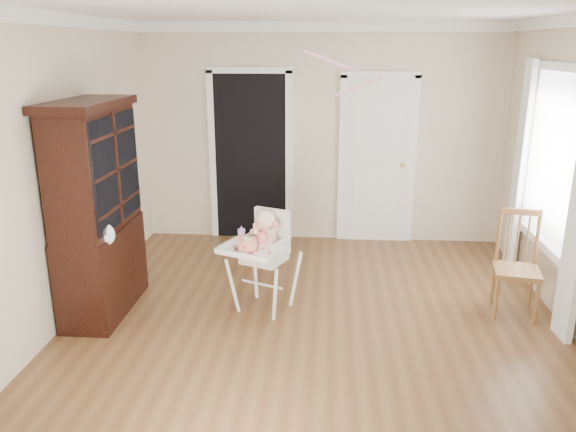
# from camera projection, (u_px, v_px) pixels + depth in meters

# --- Properties ---
(floor) EXTENTS (5.00, 5.00, 0.00)m
(floor) POSITION_uv_depth(u_px,v_px,m) (314.00, 328.00, 5.02)
(floor) COLOR brown
(floor) RESTS_ON ground
(ceiling) EXTENTS (5.00, 5.00, 0.00)m
(ceiling) POSITION_uv_depth(u_px,v_px,m) (318.00, 7.00, 4.24)
(ceiling) COLOR white
(ceiling) RESTS_ON wall_back
(wall_back) EXTENTS (4.50, 0.00, 4.50)m
(wall_back) POSITION_uv_depth(u_px,v_px,m) (322.00, 135.00, 7.01)
(wall_back) COLOR beige
(wall_back) RESTS_ON floor
(wall_left) EXTENTS (0.00, 5.00, 5.00)m
(wall_left) POSITION_uv_depth(u_px,v_px,m) (53.00, 177.00, 4.79)
(wall_left) COLOR beige
(wall_left) RESTS_ON floor
(crown_molding) EXTENTS (4.50, 5.00, 0.12)m
(crown_molding) POSITION_uv_depth(u_px,v_px,m) (318.00, 16.00, 4.25)
(crown_molding) COLOR white
(crown_molding) RESTS_ON ceiling
(doorway) EXTENTS (1.06, 0.05, 2.22)m
(doorway) POSITION_uv_depth(u_px,v_px,m) (250.00, 154.00, 7.13)
(doorway) COLOR black
(doorway) RESTS_ON wall_back
(closet_door) EXTENTS (0.96, 0.09, 2.13)m
(closet_door) POSITION_uv_depth(u_px,v_px,m) (377.00, 162.00, 7.03)
(closet_door) COLOR white
(closet_door) RESTS_ON wall_back
(window_right) EXTENTS (0.13, 1.84, 2.30)m
(window_right) POSITION_uv_depth(u_px,v_px,m) (551.00, 172.00, 5.25)
(window_right) COLOR white
(window_right) RESTS_ON wall_right
(high_chair) EXTENTS (0.77, 0.85, 0.98)m
(high_chair) POSITION_uv_depth(u_px,v_px,m) (264.00, 249.00, 5.23)
(high_chair) COLOR white
(high_chair) RESTS_ON floor
(baby) EXTENTS (0.27, 0.28, 0.45)m
(baby) POSITION_uv_depth(u_px,v_px,m) (265.00, 234.00, 5.21)
(baby) COLOR beige
(baby) RESTS_ON high_chair
(cake) EXTENTS (0.23, 0.23, 0.10)m
(cake) POSITION_uv_depth(u_px,v_px,m) (247.00, 244.00, 4.99)
(cake) COLOR silver
(cake) RESTS_ON high_chair
(sippy_cup) EXTENTS (0.07, 0.07, 0.17)m
(sippy_cup) POSITION_uv_depth(u_px,v_px,m) (242.00, 235.00, 5.16)
(sippy_cup) COLOR pink
(sippy_cup) RESTS_ON high_chair
(china_cabinet) EXTENTS (0.52, 1.17, 1.98)m
(china_cabinet) POSITION_uv_depth(u_px,v_px,m) (98.00, 210.00, 5.10)
(china_cabinet) COLOR black
(china_cabinet) RESTS_ON floor
(dining_chair) EXTENTS (0.46, 0.46, 0.98)m
(dining_chair) POSITION_uv_depth(u_px,v_px,m) (517.00, 267.00, 5.20)
(dining_chair) COLOR brown
(dining_chair) RESTS_ON floor
(streamer) EXTENTS (0.40, 0.33, 0.15)m
(streamer) POSITION_uv_depth(u_px,v_px,m) (327.00, 60.00, 4.56)
(streamer) COLOR pink
(streamer) RESTS_ON ceiling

